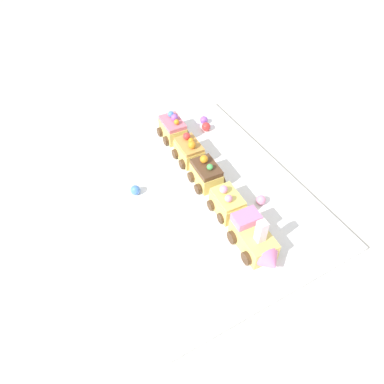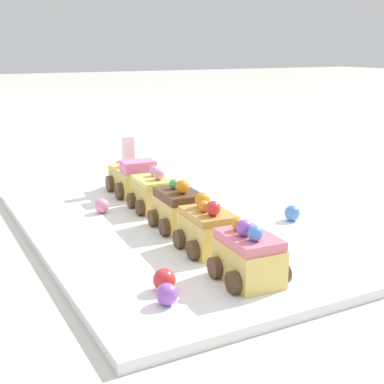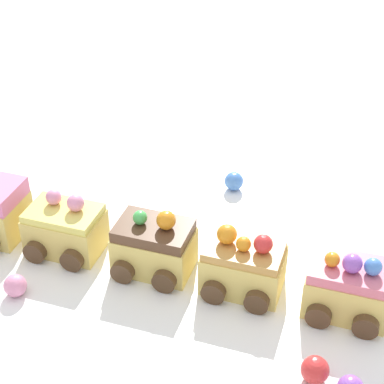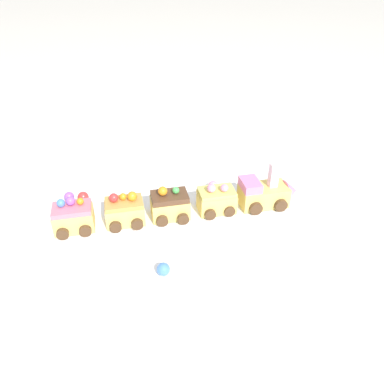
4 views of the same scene
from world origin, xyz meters
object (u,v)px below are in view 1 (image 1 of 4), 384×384
at_px(cake_car_strawberry, 173,129).
at_px(gumball_pink, 261,200).
at_px(cake_train_locomotive, 256,241).
at_px(gumball_purple, 204,120).
at_px(cake_car_lemon, 227,203).
at_px(cake_car_caramel, 189,151).
at_px(cake_car_chocolate, 206,174).
at_px(gumball_red, 206,127).
at_px(gumball_blue, 135,190).

bearing_deg(cake_car_strawberry, gumball_pink, 14.53).
bearing_deg(cake_train_locomotive, gumball_purple, 166.42).
height_order(cake_car_lemon, cake_car_caramel, cake_car_caramel).
bearing_deg(cake_car_lemon, cake_car_chocolate, 179.84).
xyz_separation_m(cake_car_chocolate, gumball_red, (-0.17, 0.10, -0.01)).
height_order(cake_car_chocolate, gumball_purple, cake_car_chocolate).
relative_size(cake_car_caramel, gumball_red, 3.30).
distance_m(cake_train_locomotive, gumball_purple, 0.44).
xyz_separation_m(cake_train_locomotive, cake_car_caramel, (-0.31, 0.02, -0.00)).
height_order(cake_car_lemon, gumball_pink, cake_car_lemon).
xyz_separation_m(cake_car_chocolate, cake_car_caramel, (-0.09, 0.01, -0.00)).
relative_size(cake_car_strawberry, gumball_pink, 3.55).
xyz_separation_m(cake_car_strawberry, gumball_purple, (-0.01, 0.10, -0.02)).
relative_size(gumball_red, gumball_pink, 1.07).
bearing_deg(cake_car_chocolate, cake_car_caramel, 179.95).
xyz_separation_m(cake_car_lemon, cake_car_strawberry, (-0.30, 0.02, 0.00)).
bearing_deg(gumball_purple, cake_car_strawberry, -84.38).
bearing_deg(cake_car_chocolate, gumball_blue, -103.38).
bearing_deg(gumball_blue, cake_car_lemon, 46.28).
distance_m(cake_car_chocolate, cake_car_strawberry, 0.19).
bearing_deg(cake_train_locomotive, cake_car_lemon, -179.87).
height_order(cake_car_caramel, cake_car_strawberry, same).
bearing_deg(cake_car_chocolate, cake_train_locomotive, -0.00).
distance_m(cake_car_chocolate, gumball_pink, 0.14).
relative_size(cake_car_caramel, gumball_pink, 3.55).
bearing_deg(cake_car_lemon, gumball_pink, 79.78).
xyz_separation_m(cake_train_locomotive, gumball_purple, (-0.42, 0.13, -0.02)).
bearing_deg(gumball_red, cake_car_caramel, -50.54).
bearing_deg(gumball_purple, cake_car_lemon, -21.76).
xyz_separation_m(cake_train_locomotive, gumball_pink, (-0.10, 0.09, -0.02)).
bearing_deg(cake_car_strawberry, cake_train_locomotive, -0.04).
relative_size(cake_car_chocolate, gumball_red, 3.30).
xyz_separation_m(gumball_blue, gumball_pink, (0.17, 0.24, -0.00)).
xyz_separation_m(cake_car_lemon, gumball_purple, (-0.31, 0.12, -0.01)).
distance_m(cake_car_lemon, gumball_purple, 0.33).
bearing_deg(gumball_blue, cake_train_locomotive, 29.55).
bearing_deg(gumball_blue, gumball_purple, 119.10).
relative_size(cake_car_strawberry, gumball_blue, 3.47).
height_order(cake_train_locomotive, cake_car_caramel, cake_train_locomotive).
bearing_deg(cake_car_lemon, cake_train_locomotive, 0.13).
bearing_deg(gumball_blue, cake_car_strawberry, 129.63).
bearing_deg(cake_car_lemon, cake_car_caramel, 179.90).
height_order(cake_car_lemon, cake_car_chocolate, cake_car_chocolate).
distance_m(gumball_blue, gumball_purple, 0.32).
height_order(cake_car_caramel, gumball_purple, cake_car_caramel).
distance_m(cake_car_strawberry, gumball_pink, 0.32).
bearing_deg(cake_car_chocolate, cake_car_strawberry, 179.92).
distance_m(cake_car_chocolate, gumball_blue, 0.17).
distance_m(cake_car_lemon, gumball_pink, 0.08).
bearing_deg(gumball_pink, cake_car_chocolate, -148.51).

